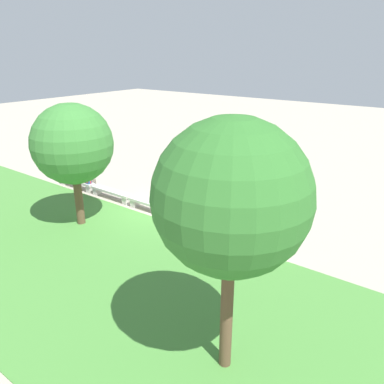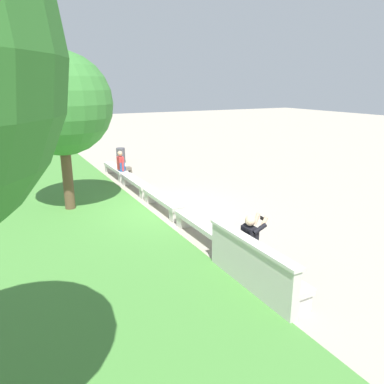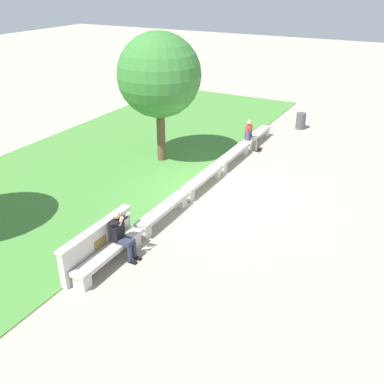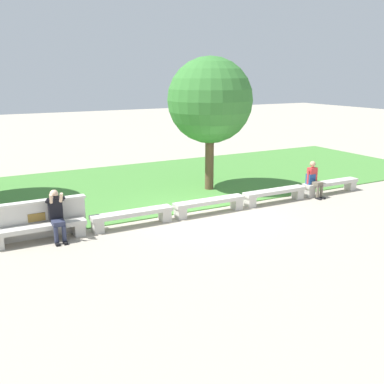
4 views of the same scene
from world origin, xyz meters
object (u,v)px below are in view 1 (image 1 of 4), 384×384
object	(u,v)px
person_distant	(89,178)
trash_bin	(62,166)
tree_behind_wall	(73,144)
bench_end	(77,182)
backpack	(88,180)
tree_left_background	(231,198)
bench_mid	(151,205)
person_photographer	(248,224)
bench_main	(257,238)
bench_far	(111,193)
bench_near	(199,220)

from	to	relation	value
person_distant	trash_bin	size ratio (longest dim) A/B	1.68
person_distant	tree_behind_wall	size ratio (longest dim) A/B	0.26
bench_end	trash_bin	distance (m)	3.04
backpack	tree_left_background	xyz separation A→B (m)	(-11.13, 5.25, 3.37)
tree_behind_wall	person_distant	bearing A→B (deg)	-44.11
backpack	tree_left_background	bearing A→B (deg)	154.76
person_distant	tree_left_background	size ratio (longest dim) A/B	0.23
bench_mid	person_photographer	distance (m)	4.65
tree_behind_wall	bench_end	bearing A→B (deg)	-35.44
bench_main	trash_bin	distance (m)	13.03
backpack	tree_left_background	world-z (taller)	tree_left_background
bench_end	tree_behind_wall	world-z (taller)	tree_behind_wall
tree_behind_wall	trash_bin	bearing A→B (deg)	-29.62
bench_end	bench_far	bearing A→B (deg)	180.00
person_photographer	person_distant	size ratio (longest dim) A/B	1.05
bench_main	person_distant	size ratio (longest dim) A/B	1.89
bench_mid	backpack	size ratio (longest dim) A/B	5.57
bench_near	bench_mid	bearing A→B (deg)	0.00
backpack	person_distant	bearing A→B (deg)	-50.37
tree_left_background	trash_bin	size ratio (longest dim) A/B	7.38
bench_near	trash_bin	size ratio (longest dim) A/B	3.18
trash_bin	tree_behind_wall	bearing A→B (deg)	150.38
bench_far	person_photographer	bearing A→B (deg)	-179.38
person_distant	backpack	world-z (taller)	person_distant
bench_near	person_distant	xyz separation A→B (m)	(6.73, -0.07, 0.36)
tree_left_background	backpack	bearing A→B (deg)	-25.24
tree_behind_wall	bench_near	bearing A→B (deg)	-147.74
tree_left_background	trash_bin	distance (m)	16.62
person_photographer	trash_bin	distance (m)	12.59
bench_far	backpack	size ratio (longest dim) A/B	5.57
person_distant	trash_bin	distance (m)	3.87
bench_far	person_photographer	world-z (taller)	person_photographer
tree_behind_wall	person_photographer	bearing A→B (deg)	-156.82
bench_near	bench_end	distance (m)	7.62
trash_bin	person_distant	bearing A→B (deg)	164.49
tree_left_background	bench_near	bearing A→B (deg)	-49.67
person_photographer	trash_bin	xyz separation A→B (m)	(12.54, -1.02, -0.36)
bench_far	bench_end	size ratio (longest dim) A/B	1.00
tree_behind_wall	tree_left_background	distance (m)	8.96
backpack	trash_bin	size ratio (longest dim) A/B	0.57
bench_mid	person_distant	distance (m)	4.21
tree_left_background	trash_bin	xyz separation A→B (m)	(14.92, -6.36, -3.62)
person_photographer	tree_left_background	xyz separation A→B (m)	(-2.37, 5.34, 3.26)
bench_main	bench_end	world-z (taller)	same
bench_near	bench_end	xyz separation A→B (m)	(7.62, 0.00, 0.00)
bench_main	bench_near	size ratio (longest dim) A/B	1.00
bench_near	person_distant	world-z (taller)	person_distant
tree_behind_wall	trash_bin	world-z (taller)	tree_behind_wall
bench_mid	person_photographer	xyz separation A→B (m)	(-4.63, -0.08, 0.43)
bench_main	person_photographer	world-z (taller)	person_photographer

